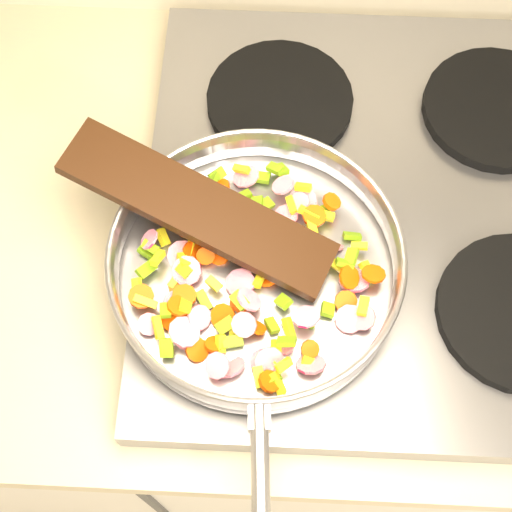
{
  "coord_description": "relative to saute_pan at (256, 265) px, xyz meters",
  "views": [
    {
      "loc": [
        -0.84,
        1.23,
        1.7
      ],
      "look_at": [
        -0.86,
        1.55,
        1.0
      ],
      "focal_mm": 50.0,
      "sensor_mm": 36.0,
      "label": 1
    }
  ],
  "objects": [
    {
      "name": "grate_fl",
      "position": [
        0.02,
        -0.03,
        -0.04
      ],
      "size": [
        0.19,
        0.19,
        0.02
      ],
      "primitive_type": "cylinder",
      "color": "black",
      "rests_on": "cooktop"
    },
    {
      "name": "saute_pan",
      "position": [
        0.0,
        0.0,
        0.0
      ],
      "size": [
        0.36,
        0.53,
        0.06
      ],
      "rotation": [
        0.0,
        0.0,
        0.06
      ],
      "color": "#9E9EA5",
      "rests_on": "grate_fl"
    },
    {
      "name": "grate_bl",
      "position": [
        0.02,
        0.25,
        -0.04
      ],
      "size": [
        0.19,
        0.19,
        0.02
      ],
      "primitive_type": "cylinder",
      "color": "black",
      "rests_on": "cooktop"
    },
    {
      "name": "wooden_spatula",
      "position": [
        -0.07,
        0.05,
        0.02
      ],
      "size": [
        0.32,
        0.18,
        0.07
      ],
      "primitive_type": "cube",
      "rotation": [
        0.0,
        -0.19,
        2.76
      ],
      "color": "black",
      "rests_on": "saute_pan"
    },
    {
      "name": "vegetable_heap",
      "position": [
        -0.01,
        -0.0,
        -0.01
      ],
      "size": [
        0.29,
        0.28,
        0.05
      ],
      "color": "#6A9F13",
      "rests_on": "saute_pan"
    },
    {
      "name": "cooktop",
      "position": [
        0.16,
        0.11,
        -0.07
      ],
      "size": [
        0.6,
        0.6,
        0.04
      ],
      "primitive_type": "cube",
      "color": "#939399",
      "rests_on": "counter_top"
    },
    {
      "name": "grate_br",
      "position": [
        0.3,
        0.25,
        -0.04
      ],
      "size": [
        0.19,
        0.19,
        0.02
      ],
      "primitive_type": "cylinder",
      "color": "black",
      "rests_on": "cooktop"
    }
  ]
}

